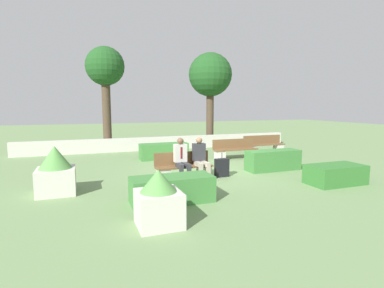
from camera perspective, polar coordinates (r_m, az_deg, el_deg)
ground_plane at (r=10.60m, az=2.70°, el=-5.07°), size 60.00×60.00×0.00m
perimeter_wall at (r=15.69m, az=-5.16°, el=0.18°), size 14.27×0.30×0.66m
bench_front at (r=9.27m, az=-1.58°, el=-4.85°), size 1.78×0.48×0.84m
bench_left_side at (r=12.95m, az=8.24°, el=-1.39°), size 1.96×0.48×0.84m
bench_right_side at (r=14.80m, az=13.57°, el=-0.41°), size 2.05×0.49×0.84m
person_seated_man at (r=9.03m, az=-2.00°, el=-2.61°), size 0.38×0.63×1.31m
person_seated_woman at (r=9.24m, az=1.60°, el=-2.39°), size 0.38×0.63×1.31m
hedge_block_near_left at (r=9.72m, az=25.64°, el=-5.24°), size 1.66×0.89×0.56m
hedge_block_near_right at (r=10.99m, az=15.17°, el=-2.99°), size 1.96×0.66×0.71m
hedge_block_mid_left at (r=12.88m, az=-5.38°, el=-1.36°), size 2.05×0.68×0.67m
hedge_block_mid_right at (r=7.18m, az=-3.82°, el=-8.60°), size 1.94×0.79×0.62m
planter_corner_left at (r=8.52m, az=-24.53°, el=-4.81°), size 0.94×0.94×1.25m
planter_corner_right at (r=5.79m, az=-6.37°, el=-10.55°), size 0.83×0.83×1.09m
suitcase at (r=9.68m, az=5.69°, el=-4.51°), size 0.45×0.19×0.79m
tree_leftmost at (r=15.55m, az=-16.21°, el=13.32°), size 1.87×1.87×5.12m
tree_center_left at (r=17.44m, az=3.50°, el=12.76°), size 2.46×2.46×5.24m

